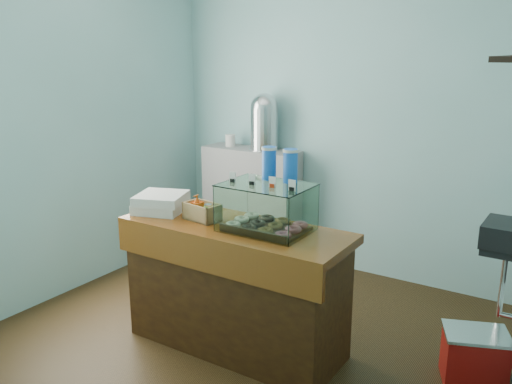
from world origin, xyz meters
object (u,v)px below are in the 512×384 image
Objects in this scene: counter at (235,286)px; coffee_urn at (264,121)px; display_case at (270,203)px; red_cooler at (474,357)px.

coffee_urn reaches higher than counter.
display_case is 1.61m from red_cooler.
red_cooler is (1.28, 0.39, -0.90)m from display_case.
coffee_urn is at bearing 122.62° from display_case.
counter is 0.66m from display_case.
coffee_urn is 1.16× the size of red_cooler.
counter is at bearing -64.54° from coffee_urn.
counter reaches higher than red_cooler.
display_case is 1.04× the size of coffee_urn.
display_case is 1.21× the size of red_cooler.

